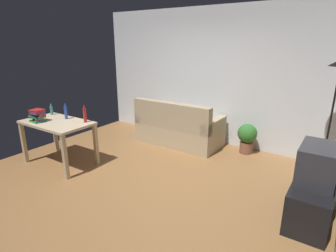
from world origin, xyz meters
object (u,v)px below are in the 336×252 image
tv_stand (312,199)px  bottle_tall (51,110)px  desk (57,128)px  bottle_red (85,115)px  book_stack (37,116)px  tv (318,164)px  couch (178,129)px  potted_plant (247,136)px  bottle_blue (66,112)px

tv_stand → bottle_tall: bearing=96.9°
desk → bottle_tall: size_ratio=5.98×
bottle_red → book_stack: 0.80m
tv_stand → desk: desk is taller
book_stack → tv: bearing=12.7°
desk → book_stack: bearing=-145.7°
desk → bottle_red: (0.44, 0.24, 0.24)m
couch → bottle_tall: size_ratio=8.41×
potted_plant → bottle_red: bottle_red is taller
tv → potted_plant: 2.03m
tv → bottle_blue: bottle_blue is taller
tv_stand → bottle_tall: (-4.28, -0.52, 0.61)m
tv_stand → tv: tv is taller
potted_plant → bottle_blue: size_ratio=2.11×
bottle_tall → book_stack: (0.21, -0.40, 0.02)m
tv → bottle_red: bottle_red is taller
desk → book_stack: size_ratio=4.51×
potted_plant → bottle_tall: (-2.99, -2.03, 0.52)m
desk → bottle_red: bottle_red is taller
tv_stand → book_stack: 4.22m
potted_plant → bottle_red: 2.96m
tv_stand → couch: bearing=65.5°
tv_stand → desk: bearing=101.0°
desk → couch: bearing=58.0°
couch → desk: couch is taller
book_stack → bottle_red: bearing=31.1°
potted_plant → tv: bearing=-49.4°
tv → book_stack: book_stack is taller
bottle_tall → desk: bearing=-25.8°
couch → tv_stand: bearing=155.5°
couch → bottle_tall: bearing=46.3°
couch → bottle_blue: bearing=55.9°
couch → bottle_blue: size_ratio=6.28×
tv → desk: 3.89m
desk → tv_stand: bearing=10.3°
tv_stand → bottle_blue: bearing=98.1°
potted_plant → bottle_red: size_ratio=2.01×
desk → book_stack: book_stack is taller
couch → potted_plant: bearing=-166.9°
book_stack → bottle_blue: bearing=56.2°
potted_plant → tv_stand: bearing=-49.5°
bottle_blue → bottle_red: bottle_red is taller
bottle_blue → book_stack: 0.45m
tv → book_stack: (-4.07, -0.92, 0.16)m
potted_plant → bottle_blue: 3.31m
potted_plant → book_stack: book_stack is taller
tv → bottle_red: size_ratio=2.12×
tv → bottle_red: 3.43m
potted_plant → bottle_tall: bearing=-145.7°
bottle_red → bottle_blue: bearing=-174.3°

